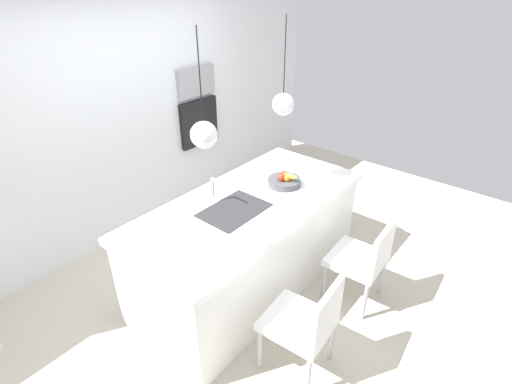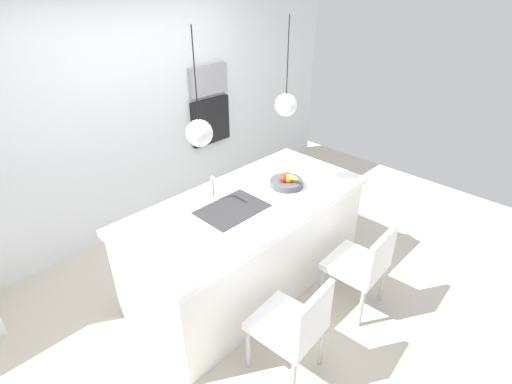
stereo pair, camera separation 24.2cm
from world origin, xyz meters
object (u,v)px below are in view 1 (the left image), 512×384
object	(u,v)px
fruit_bowl	(284,181)
chair_middle	(364,258)
microwave	(195,81)
oven	(199,122)
chair_near	(306,322)

from	to	relation	value
fruit_bowl	chair_middle	xyz separation A→B (m)	(0.02, -0.85, -0.47)
microwave	oven	xyz separation A→B (m)	(0.00, 0.00, -0.50)
fruit_bowl	chair_near	xyz separation A→B (m)	(-0.90, -0.86, -0.47)
oven	chair_middle	size ratio (longest dim) A/B	0.67
microwave	chair_middle	distance (m)	2.74
chair_near	chair_middle	bearing A→B (deg)	0.14
fruit_bowl	microwave	world-z (taller)	microwave
fruit_bowl	chair_middle	size ratio (longest dim) A/B	0.37
oven	chair_middle	xyz separation A→B (m)	(-0.45, -2.49, -0.55)
microwave	chair_middle	size ratio (longest dim) A/B	0.65
chair_near	microwave	bearing A→B (deg)	61.39
oven	microwave	bearing A→B (deg)	0.00
microwave	chair_near	distance (m)	3.03
oven	chair_middle	world-z (taller)	oven
chair_near	fruit_bowl	bearing A→B (deg)	43.64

